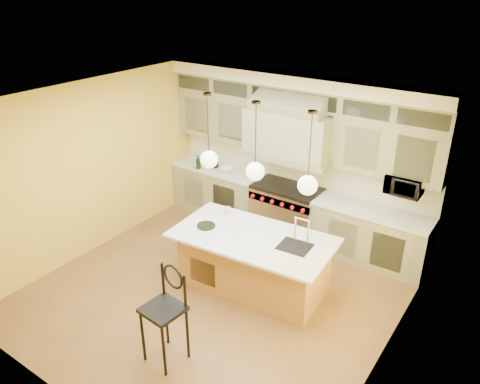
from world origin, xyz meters
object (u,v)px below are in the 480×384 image
Objects in this scene: kitchen_island at (254,261)px; counter_stool at (165,309)px; range at (287,210)px; microwave at (404,185)px.

counter_stool is at bearing -97.00° from kitchen_island.
kitchen_island is (0.41, -1.70, -0.01)m from range.
kitchen_island is at bearing -76.55° from range.
kitchen_island is 1.84m from counter_stool.
microwave reaches higher than kitchen_island.
kitchen_island is at bearing 92.71° from counter_stool.
microwave is (1.63, 3.62, 0.71)m from counter_stool.
range is 2.18m from microwave.
microwave is at bearing 45.03° from kitchen_island.
kitchen_island reaches higher than range.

